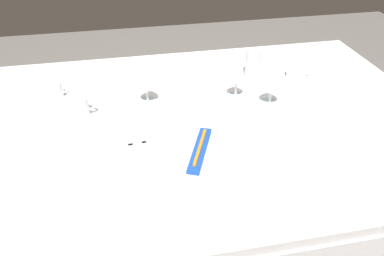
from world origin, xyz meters
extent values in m
plane|color=slate|center=(0.00, 0.00, 0.00)|extent=(6.00, 6.00, 0.00)
cube|color=white|center=(0.00, 0.00, 0.72)|extent=(1.80, 1.10, 0.04)
cube|color=white|center=(0.00, 0.55, 0.61)|extent=(1.80, 0.01, 0.18)
cylinder|color=brown|center=(0.80, 0.45, 0.35)|extent=(0.07, 0.07, 0.70)
cylinder|color=white|center=(0.02, -0.21, 0.75)|extent=(0.26, 0.26, 0.02)
cube|color=blue|center=(0.02, -0.21, 0.76)|extent=(0.11, 0.21, 0.01)
cylinder|color=orange|center=(0.02, -0.21, 0.78)|extent=(0.08, 0.16, 0.01)
cube|color=beige|center=(-0.14, -0.20, 0.74)|extent=(0.01, 0.19, 0.00)
cube|color=beige|center=(-0.13, -0.10, 0.74)|extent=(0.02, 0.04, 0.00)
cube|color=beige|center=(-0.17, -0.21, 0.74)|extent=(0.02, 0.20, 0.00)
cube|color=beige|center=(-0.18, -0.10, 0.74)|extent=(0.02, 0.04, 0.00)
cube|color=beige|center=(0.18, -0.21, 0.74)|extent=(0.02, 0.19, 0.00)
cube|color=beige|center=(0.19, -0.10, 0.74)|extent=(0.02, 0.06, 0.00)
cube|color=beige|center=(0.21, -0.21, 0.74)|extent=(0.02, 0.20, 0.00)
ellipsoid|color=beige|center=(0.22, -0.10, 0.74)|extent=(0.03, 0.04, 0.01)
cylinder|color=white|center=(-0.34, 0.08, 0.74)|extent=(0.14, 0.14, 0.01)
cylinder|color=white|center=(-0.34, 0.08, 0.78)|extent=(0.08, 0.08, 0.07)
torus|color=white|center=(-0.30, 0.08, 0.79)|extent=(0.05, 0.01, 0.05)
cylinder|color=white|center=(-0.44, 0.22, 0.74)|extent=(0.12, 0.12, 0.01)
cylinder|color=white|center=(-0.44, 0.22, 0.78)|extent=(0.08, 0.08, 0.06)
torus|color=white|center=(-0.40, 0.22, 0.78)|extent=(0.04, 0.01, 0.04)
cylinder|color=white|center=(0.50, 0.19, 0.74)|extent=(0.12, 0.12, 0.01)
cylinder|color=white|center=(0.50, 0.19, 0.78)|extent=(0.08, 0.08, 0.06)
torus|color=white|center=(0.54, 0.19, 0.78)|extent=(0.04, 0.01, 0.04)
cylinder|color=silver|center=(0.23, 0.11, 0.74)|extent=(0.07, 0.07, 0.01)
cylinder|color=silver|center=(0.23, 0.11, 0.78)|extent=(0.01, 0.01, 0.07)
cone|color=silver|center=(0.23, 0.11, 0.84)|extent=(0.06, 0.06, 0.06)
cylinder|color=silver|center=(0.34, 0.04, 0.74)|extent=(0.07, 0.07, 0.01)
cylinder|color=silver|center=(0.34, 0.04, 0.77)|extent=(0.01, 0.01, 0.06)
cone|color=silver|center=(0.34, 0.04, 0.84)|extent=(0.07, 0.07, 0.07)
cylinder|color=silver|center=(-0.10, 0.13, 0.74)|extent=(0.07, 0.07, 0.01)
cylinder|color=silver|center=(-0.10, 0.13, 0.78)|extent=(0.01, 0.01, 0.06)
cone|color=silver|center=(-0.10, 0.13, 0.85)|extent=(0.07, 0.07, 0.08)
cylinder|color=silver|center=(0.34, 0.26, 0.79)|extent=(0.07, 0.07, 0.11)
cylinder|color=#C68C1E|center=(0.34, 0.26, 0.76)|extent=(0.06, 0.06, 0.04)
cone|color=white|center=(-0.04, 0.01, 0.81)|extent=(0.06, 0.06, 0.15)
camera|label=1|loc=(-0.16, -1.04, 1.44)|focal=34.39mm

